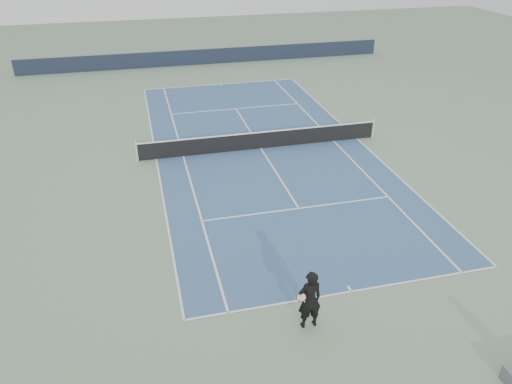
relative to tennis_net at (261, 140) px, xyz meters
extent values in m
plane|color=slate|center=(0.00, 0.00, -0.50)|extent=(80.00, 80.00, 0.00)
cube|color=#365681|center=(0.00, 0.00, -0.50)|extent=(10.97, 23.77, 0.01)
cylinder|color=silver|center=(-6.40, 0.00, 0.03)|extent=(0.10, 0.10, 1.07)
cylinder|color=silver|center=(6.40, 0.00, 0.03)|extent=(0.10, 0.10, 1.07)
cube|color=black|center=(0.00, 0.00, -0.04)|extent=(12.80, 0.03, 0.90)
cube|color=white|center=(0.00, 0.00, 0.43)|extent=(12.80, 0.04, 0.06)
cube|color=black|center=(0.00, 17.88, 0.10)|extent=(30.00, 0.25, 1.20)
imported|color=black|center=(-1.88, -12.98, 0.49)|extent=(0.78, 0.58, 1.99)
torus|color=maroon|center=(-2.16, -13.03, 0.68)|extent=(0.34, 0.18, 0.36)
cylinder|color=white|center=(-2.16, -13.03, 0.68)|extent=(0.29, 0.14, 0.32)
cylinder|color=white|center=(-2.04, -13.00, 0.42)|extent=(0.08, 0.13, 0.27)
sphere|color=#CBDE2D|center=(-1.69, -13.80, -0.47)|extent=(0.06, 0.06, 0.06)
camera|label=1|loc=(-6.10, -23.46, 10.28)|focal=35.00mm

